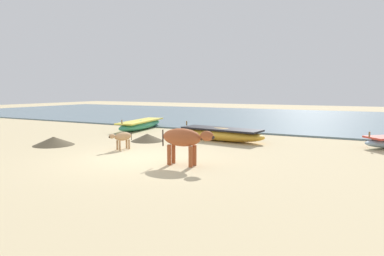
{
  "coord_description": "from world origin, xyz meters",
  "views": [
    {
      "loc": [
        6.16,
        -8.21,
        2.11
      ],
      "look_at": [
        0.04,
        3.42,
        0.6
      ],
      "focal_mm": 31.03,
      "sensor_mm": 36.0,
      "label": 1
    }
  ],
  "objects": [
    {
      "name": "fishing_boat_2",
      "position": [
        0.84,
        4.5,
        0.29
      ],
      "size": [
        3.98,
        1.56,
        0.73
      ],
      "rotation": [
        0.0,
        0.0,
        3.02
      ],
      "color": "gold",
      "rests_on": "ground"
    },
    {
      "name": "cow_adult_rust",
      "position": [
        1.69,
        -0.23,
        0.75
      ],
      "size": [
        1.62,
        0.5,
        1.05
      ],
      "rotation": [
        0.0,
        0.0,
        0.04
      ],
      "color": "#9E4C28",
      "rests_on": "ground"
    },
    {
      "name": "sea_water",
      "position": [
        0.0,
        17.23,
        0.04
      ],
      "size": [
        60.0,
        20.0,
        0.08
      ],
      "primitive_type": "cube",
      "color": "slate",
      "rests_on": "ground"
    },
    {
      "name": "debris_pile_0",
      "position": [
        -1.83,
        2.97,
        0.15
      ],
      "size": [
        1.75,
        1.75,
        0.31
      ],
      "primitive_type": "cone",
      "rotation": [
        0.0,
        0.0,
        0.36
      ],
      "color": "brown",
      "rests_on": "ground"
    },
    {
      "name": "fishing_boat_3",
      "position": [
        -4.54,
        6.21,
        0.27
      ],
      "size": [
        1.73,
        4.47,
        0.69
      ],
      "rotation": [
        0.0,
        0.0,
        4.88
      ],
      "color": "#338C66",
      "rests_on": "ground"
    },
    {
      "name": "debris_pile_1",
      "position": [
        -4.41,
        0.45,
        0.16
      ],
      "size": [
        2.03,
        2.03,
        0.33
      ],
      "primitive_type": "cone",
      "rotation": [
        0.0,
        0.0,
        5.85
      ],
      "color": "brown",
      "rests_on": "ground"
    },
    {
      "name": "calf_near_tan",
      "position": [
        -1.45,
        0.93,
        0.45
      ],
      "size": [
        0.45,
        0.94,
        0.62
      ],
      "rotation": [
        0.0,
        0.0,
        4.44
      ],
      "color": "tan",
      "rests_on": "ground"
    },
    {
      "name": "ground",
      "position": [
        0.0,
        0.0,
        0.0
      ],
      "size": [
        80.0,
        80.0,
        0.0
      ],
      "primitive_type": "plane",
      "color": "#CCB789"
    }
  ]
}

